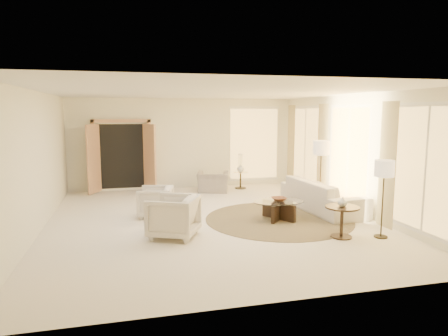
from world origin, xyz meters
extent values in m
cube|color=white|center=(0.00, 0.00, -0.01)|extent=(7.00, 8.00, 0.02)
cube|color=white|center=(0.00, 0.00, 2.80)|extent=(7.00, 8.00, 0.02)
cube|color=white|center=(0.00, 4.00, 1.40)|extent=(7.00, 0.04, 2.80)
cube|color=white|center=(0.00, -4.00, 1.40)|extent=(7.00, 0.04, 2.80)
cube|color=white|center=(-3.50, 0.00, 1.40)|extent=(0.04, 8.00, 2.80)
cube|color=white|center=(3.50, 0.00, 1.40)|extent=(0.04, 8.00, 2.80)
cube|color=tan|center=(-1.90, 3.89, 1.08)|extent=(1.80, 0.12, 2.16)
cube|color=tan|center=(-2.70, 3.62, 1.03)|extent=(0.35, 0.66, 2.00)
cube|color=tan|center=(-1.10, 3.62, 1.03)|extent=(0.35, 0.66, 2.00)
cylinder|color=#3D321F|center=(1.49, -0.30, 0.01)|extent=(3.77, 3.77, 0.01)
imported|color=beige|center=(2.83, 0.24, 0.37)|extent=(1.19, 2.61, 0.74)
imported|color=beige|center=(-1.17, 0.59, 0.38)|extent=(0.84, 0.88, 0.76)
imported|color=beige|center=(-0.94, -1.01, 0.44)|extent=(1.10, 1.12, 0.88)
imported|color=gray|center=(0.73, 3.11, 0.40)|extent=(1.04, 0.82, 0.80)
cube|color=black|center=(1.47, -0.34, 0.19)|extent=(0.52, 0.78, 0.39)
cube|color=black|center=(1.47, -0.34, 0.19)|extent=(0.60, 0.73, 0.39)
cylinder|color=white|center=(1.47, -0.34, 0.42)|extent=(1.23, 1.23, 0.02)
cylinder|color=black|center=(2.16, -1.82, 0.02)|extent=(0.40, 0.40, 0.03)
cylinder|color=black|center=(2.16, -1.82, 0.30)|extent=(0.06, 0.06, 0.57)
cylinder|color=black|center=(2.16, -1.82, 0.59)|extent=(0.64, 0.64, 0.03)
cylinder|color=black|center=(1.68, 3.40, 0.01)|extent=(0.35, 0.35, 0.03)
cylinder|color=black|center=(1.68, 3.40, 0.26)|extent=(0.05, 0.05, 0.50)
cylinder|color=white|center=(1.68, 3.40, 0.52)|extent=(0.46, 0.46, 0.03)
cylinder|color=black|center=(2.87, 0.43, 0.02)|extent=(0.29, 0.29, 0.03)
cylinder|color=black|center=(2.87, 0.43, 0.72)|extent=(0.03, 0.03, 1.43)
cylinder|color=beige|center=(2.87, 0.43, 1.51)|extent=(0.41, 0.41, 0.35)
cylinder|color=black|center=(2.90, -2.00, 0.01)|extent=(0.25, 0.25, 0.03)
cylinder|color=black|center=(2.90, -2.00, 0.63)|extent=(0.03, 0.03, 1.26)
cylinder|color=beige|center=(2.90, -2.00, 1.33)|extent=(0.36, 0.36, 0.31)
imported|color=brown|center=(1.47, -0.34, 0.47)|extent=(0.33, 0.33, 0.08)
imported|color=silver|center=(2.16, -1.82, 0.69)|extent=(0.21, 0.21, 0.19)
imported|color=silver|center=(1.68, 3.40, 0.65)|extent=(0.30, 0.30, 0.24)
camera|label=1|loc=(-1.79, -8.44, 2.38)|focal=32.00mm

